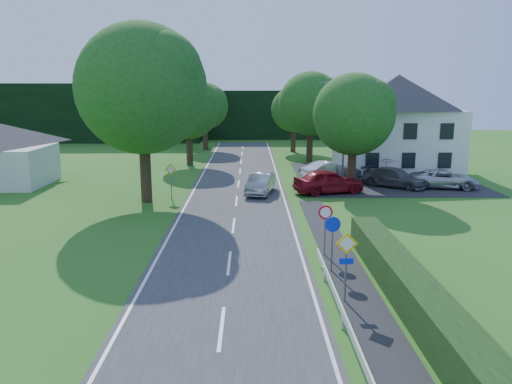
{
  "coord_description": "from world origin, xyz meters",
  "views": [
    {
      "loc": [
        0.93,
        -8.63,
        7.56
      ],
      "look_at": [
        1.24,
        17.77,
        1.97
      ],
      "focal_mm": 35.0,
      "sensor_mm": 36.0,
      "label": 1
    }
  ],
  "objects_px": {
    "parked_car_silver_a": "(331,171)",
    "parked_car_silver_b": "(444,179)",
    "parked_car_red": "(328,181)",
    "moving_car": "(260,184)",
    "streetlight": "(342,128)",
    "motorcycle": "(255,177)",
    "parked_car_grey": "(394,177)",
    "parasol": "(387,169)"
  },
  "relations": [
    {
      "from": "motorcycle",
      "to": "parasol",
      "type": "xyz_separation_m",
      "value": [
        10.9,
        1.33,
        0.45
      ]
    },
    {
      "from": "moving_car",
      "to": "parked_car_red",
      "type": "relative_size",
      "value": 0.87
    },
    {
      "from": "parked_car_red",
      "to": "parked_car_silver_b",
      "type": "bearing_deg",
      "value": -92.73
    },
    {
      "from": "moving_car",
      "to": "parked_car_silver_b",
      "type": "distance_m",
      "value": 14.07
    },
    {
      "from": "parked_car_silver_a",
      "to": "parked_car_silver_b",
      "type": "xyz_separation_m",
      "value": [
        8.09,
        -2.82,
        -0.12
      ]
    },
    {
      "from": "motorcycle",
      "to": "parked_car_red",
      "type": "bearing_deg",
      "value": -45.6
    },
    {
      "from": "parked_car_silver_b",
      "to": "parasol",
      "type": "distance_m",
      "value": 4.86
    },
    {
      "from": "moving_car",
      "to": "parked_car_silver_a",
      "type": "bearing_deg",
      "value": 50.39
    },
    {
      "from": "motorcycle",
      "to": "parasol",
      "type": "height_order",
      "value": "parasol"
    },
    {
      "from": "motorcycle",
      "to": "parked_car_silver_b",
      "type": "relative_size",
      "value": 0.34
    },
    {
      "from": "moving_car",
      "to": "motorcycle",
      "type": "bearing_deg",
      "value": 106.86
    },
    {
      "from": "parked_car_red",
      "to": "parked_car_silver_a",
      "type": "height_order",
      "value": "parked_car_red"
    },
    {
      "from": "streetlight",
      "to": "motorcycle",
      "type": "relative_size",
      "value": 4.67
    },
    {
      "from": "moving_car",
      "to": "motorcycle",
      "type": "xyz_separation_m",
      "value": [
        -0.38,
        4.02,
        -0.27
      ]
    },
    {
      "from": "parked_car_red",
      "to": "parasol",
      "type": "bearing_deg",
      "value": -60.95
    },
    {
      "from": "parasol",
      "to": "moving_car",
      "type": "bearing_deg",
      "value": -153.06
    },
    {
      "from": "streetlight",
      "to": "parked_car_silver_a",
      "type": "bearing_deg",
      "value": 117.02
    },
    {
      "from": "streetlight",
      "to": "parked_car_red",
      "type": "relative_size",
      "value": 1.59
    },
    {
      "from": "moving_car",
      "to": "parasol",
      "type": "bearing_deg",
      "value": 38.38
    },
    {
      "from": "motorcycle",
      "to": "parasol",
      "type": "distance_m",
      "value": 10.99
    },
    {
      "from": "motorcycle",
      "to": "parked_car_silver_b",
      "type": "distance_m",
      "value": 14.48
    },
    {
      "from": "parked_car_red",
      "to": "motorcycle",
      "type": "bearing_deg",
      "value": 39.95
    },
    {
      "from": "parked_car_silver_a",
      "to": "parked_car_silver_b",
      "type": "height_order",
      "value": "parked_car_silver_a"
    },
    {
      "from": "moving_car",
      "to": "parked_car_red",
      "type": "distance_m",
      "value": 4.91
    },
    {
      "from": "streetlight",
      "to": "parked_car_silver_a",
      "type": "relative_size",
      "value": 1.63
    },
    {
      "from": "parked_car_silver_b",
      "to": "moving_car",
      "type": "bearing_deg",
      "value": 107.48
    },
    {
      "from": "parked_car_grey",
      "to": "parasol",
      "type": "height_order",
      "value": "parasol"
    },
    {
      "from": "parasol",
      "to": "parked_car_red",
      "type": "bearing_deg",
      "value": -137.17
    },
    {
      "from": "moving_car",
      "to": "parked_car_grey",
      "type": "relative_size",
      "value": 0.89
    },
    {
      "from": "parked_car_red",
      "to": "parked_car_grey",
      "type": "xyz_separation_m",
      "value": [
        5.42,
        2.26,
        -0.14
      ]
    },
    {
      "from": "streetlight",
      "to": "motorcycle",
      "type": "height_order",
      "value": "streetlight"
    },
    {
      "from": "motorcycle",
      "to": "parked_car_grey",
      "type": "bearing_deg",
      "value": -17.95
    },
    {
      "from": "moving_car",
      "to": "parked_car_silver_b",
      "type": "height_order",
      "value": "moving_car"
    },
    {
      "from": "streetlight",
      "to": "parked_car_silver_a",
      "type": "distance_m",
      "value": 3.82
    },
    {
      "from": "parked_car_silver_b",
      "to": "parked_car_red",
      "type": "bearing_deg",
      "value": 110.75
    },
    {
      "from": "motorcycle",
      "to": "parked_car_red",
      "type": "distance_m",
      "value": 6.57
    },
    {
      "from": "parked_car_silver_a",
      "to": "parasol",
      "type": "distance_m",
      "value": 4.71
    },
    {
      "from": "parked_car_grey",
      "to": "parked_car_red",
      "type": "bearing_deg",
      "value": 150.41
    },
    {
      "from": "parked_car_silver_a",
      "to": "parked_car_silver_b",
      "type": "distance_m",
      "value": 8.57
    },
    {
      "from": "parked_car_silver_b",
      "to": "parked_car_grey",
      "type": "bearing_deg",
      "value": 92.0
    },
    {
      "from": "parked_car_silver_a",
      "to": "parasol",
      "type": "relative_size",
      "value": 2.45
    },
    {
      "from": "parked_car_silver_a",
      "to": "parked_car_red",
      "type": "bearing_deg",
      "value": 146.52
    }
  ]
}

